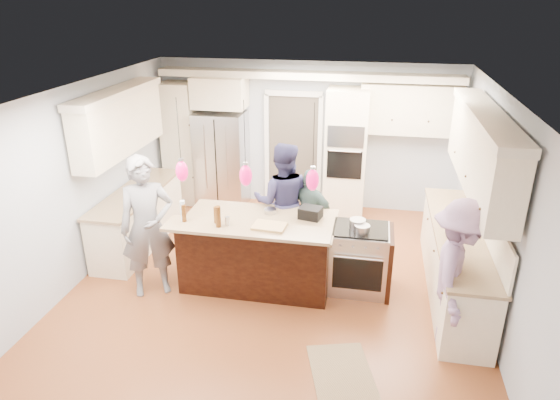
# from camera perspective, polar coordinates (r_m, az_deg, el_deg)

# --- Properties ---
(ground_plane) EXTENTS (6.00, 6.00, 0.00)m
(ground_plane) POSITION_cam_1_polar(r_m,az_deg,el_deg) (7.13, -0.54, -9.64)
(ground_plane) COLOR #9F552B
(ground_plane) RESTS_ON ground
(room_shell) EXTENTS (5.54, 6.04, 2.72)m
(room_shell) POSITION_cam_1_polar(r_m,az_deg,el_deg) (6.34, -0.60, 4.37)
(room_shell) COLOR #B2BCC6
(room_shell) RESTS_ON ground
(refrigerator) EXTENTS (0.90, 0.70, 1.80)m
(refrigerator) POSITION_cam_1_polar(r_m,az_deg,el_deg) (9.43, -6.67, 4.58)
(refrigerator) COLOR #B7B7BC
(refrigerator) RESTS_ON ground
(oven_column) EXTENTS (0.72, 0.69, 2.30)m
(oven_column) POSITION_cam_1_polar(r_m,az_deg,el_deg) (8.98, 7.53, 5.28)
(oven_column) COLOR #F8EBC9
(oven_column) RESTS_ON ground
(back_upper_cabinets) EXTENTS (5.30, 0.61, 2.54)m
(back_upper_cabinets) POSITION_cam_1_polar(r_m,az_deg,el_deg) (9.13, -1.77, 9.13)
(back_upper_cabinets) COLOR #F8EBC9
(back_upper_cabinets) RESTS_ON ground
(right_counter_run) EXTENTS (0.64, 3.10, 2.51)m
(right_counter_run) POSITION_cam_1_polar(r_m,az_deg,el_deg) (6.90, 20.30, -2.36)
(right_counter_run) COLOR #F8EBC9
(right_counter_run) RESTS_ON ground
(left_cabinets) EXTENTS (0.64, 2.30, 2.51)m
(left_cabinets) POSITION_cam_1_polar(r_m,az_deg,el_deg) (8.11, -16.61, 1.85)
(left_cabinets) COLOR #F8EBC9
(left_cabinets) RESTS_ON ground
(kitchen_island) EXTENTS (2.10, 1.46, 1.12)m
(kitchen_island) POSITION_cam_1_polar(r_m,az_deg,el_deg) (6.99, -2.43, -5.75)
(kitchen_island) COLOR black
(kitchen_island) RESTS_ON ground
(island_range) EXTENTS (0.82, 0.71, 0.92)m
(island_range) POSITION_cam_1_polar(r_m,az_deg,el_deg) (6.92, 9.23, -6.64)
(island_range) COLOR #B7B7BC
(island_range) RESTS_ON ground
(pendant_lights) EXTENTS (1.75, 0.15, 1.03)m
(pendant_lights) POSITION_cam_1_polar(r_m,az_deg,el_deg) (5.93, -3.94, 2.85)
(pendant_lights) COLOR black
(pendant_lights) RESTS_ON ground
(person_bar_end) EXTENTS (0.84, 0.76, 1.94)m
(person_bar_end) POSITION_cam_1_polar(r_m,az_deg,el_deg) (6.75, -14.90, -3.02)
(person_bar_end) COLOR slate
(person_bar_end) RESTS_ON ground
(person_far_left) EXTENTS (0.95, 0.77, 1.82)m
(person_far_left) POSITION_cam_1_polar(r_m,az_deg,el_deg) (7.45, 0.30, -0.20)
(person_far_left) COLOR #2A2A52
(person_far_left) RESTS_ON ground
(person_far_right) EXTENTS (0.92, 0.64, 1.44)m
(person_far_right) POSITION_cam_1_polar(r_m,az_deg,el_deg) (7.47, 3.47, -1.78)
(person_far_right) COLOR #44605D
(person_far_right) RESTS_ON ground
(person_range_side) EXTENTS (0.86, 1.24, 1.77)m
(person_range_side) POSITION_cam_1_polar(r_m,az_deg,el_deg) (6.02, 19.63, -7.89)
(person_range_side) COLOR #97759D
(person_range_side) RESTS_ON ground
(floor_rug) EXTENTS (0.88, 1.08, 0.01)m
(floor_rug) POSITION_cam_1_polar(r_m,az_deg,el_deg) (5.75, 7.05, -19.01)
(floor_rug) COLOR #957851
(floor_rug) RESTS_ON ground
(water_bottle) EXTENTS (0.07, 0.07, 0.27)m
(water_bottle) POSITION_cam_1_polar(r_m,az_deg,el_deg) (6.42, -11.04, -1.22)
(water_bottle) COLOR silver
(water_bottle) RESTS_ON kitchen_island
(beer_bottle_a) EXTENTS (0.07, 0.07, 0.23)m
(beer_bottle_a) POSITION_cam_1_polar(r_m,az_deg,el_deg) (6.40, -10.93, -1.49)
(beer_bottle_a) COLOR #4F2B0E
(beer_bottle_a) RESTS_ON kitchen_island
(beer_bottle_b) EXTENTS (0.08, 0.08, 0.27)m
(beer_bottle_b) POSITION_cam_1_polar(r_m,az_deg,el_deg) (6.18, -7.09, -1.90)
(beer_bottle_b) COLOR #4F2B0E
(beer_bottle_b) RESTS_ON kitchen_island
(beer_bottle_c) EXTENTS (0.07, 0.07, 0.22)m
(beer_bottle_c) POSITION_cam_1_polar(r_m,az_deg,el_deg) (6.30, -7.34, -1.72)
(beer_bottle_c) COLOR #4F2B0E
(beer_bottle_c) RESTS_ON kitchen_island
(drink_can) EXTENTS (0.08, 0.08, 0.12)m
(drink_can) POSITION_cam_1_polar(r_m,az_deg,el_deg) (6.24, -6.03, -2.40)
(drink_can) COLOR #B7B7BC
(drink_can) RESTS_ON kitchen_island
(cutting_board) EXTENTS (0.42, 0.32, 0.03)m
(cutting_board) POSITION_cam_1_polar(r_m,az_deg,el_deg) (6.17, -1.23, -3.01)
(cutting_board) COLOR tan
(cutting_board) RESTS_ON kitchen_island
(pot_large) EXTENTS (0.21, 0.21, 0.12)m
(pot_large) POSITION_cam_1_polar(r_m,az_deg,el_deg) (6.67, 8.86, -2.69)
(pot_large) COLOR #B7B7BC
(pot_large) RESTS_ON island_range
(pot_small) EXTENTS (0.21, 0.21, 0.10)m
(pot_small) POSITION_cam_1_polar(r_m,az_deg,el_deg) (6.57, 9.36, -3.26)
(pot_small) COLOR #B7B7BC
(pot_small) RESTS_ON island_range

